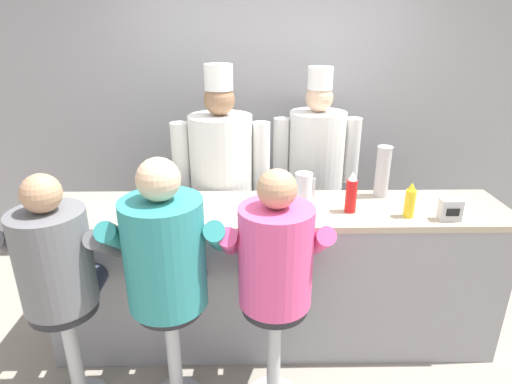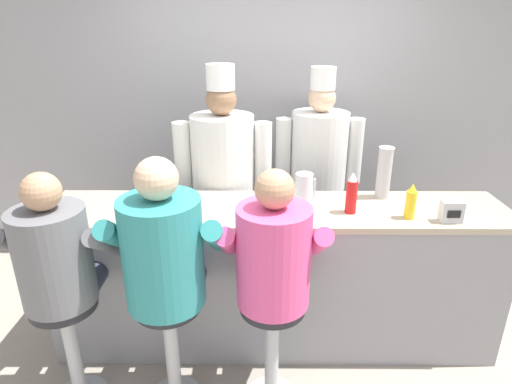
{
  "view_description": "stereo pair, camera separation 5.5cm",
  "coord_description": "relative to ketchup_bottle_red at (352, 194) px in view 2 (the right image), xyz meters",
  "views": [
    {
      "loc": [
        -0.17,
        -2.22,
        2.13
      ],
      "look_at": [
        -0.13,
        0.27,
        1.15
      ],
      "focal_mm": 30.0,
      "sensor_mm": 36.0,
      "label": 1
    },
    {
      "loc": [
        -0.12,
        -2.22,
        2.13
      ],
      "look_at": [
        -0.13,
        0.27,
        1.15
      ],
      "focal_mm": 30.0,
      "sensor_mm": 36.0,
      "label": 2
    }
  ],
  "objects": [
    {
      "name": "coffee_mug_white",
      "position": [
        -1.4,
        0.07,
        -0.08
      ],
      "size": [
        0.13,
        0.08,
        0.09
      ],
      "color": "white",
      "rests_on": "diner_counter"
    },
    {
      "name": "mustard_bottle_yellow",
      "position": [
        0.34,
        -0.08,
        -0.02
      ],
      "size": [
        0.06,
        0.06,
        0.22
      ],
      "color": "yellow",
      "rests_on": "diner_counter"
    },
    {
      "name": "diner_seated_teal",
      "position": [
        -1.07,
        -0.45,
        -0.19
      ],
      "size": [
        0.65,
        0.64,
        1.53
      ],
      "color": "#B2B5BA",
      "rests_on": "ground_plane"
    },
    {
      "name": "wall_back",
      "position": [
        -0.46,
        1.34,
        0.2
      ],
      "size": [
        10.0,
        0.06,
        2.7
      ],
      "color": "#99999E",
      "rests_on": "ground_plane"
    },
    {
      "name": "diner_counter",
      "position": [
        -0.46,
        0.07,
        -0.64
      ],
      "size": [
        2.98,
        0.59,
        1.03
      ],
      "color": "gray",
      "rests_on": "ground_plane"
    },
    {
      "name": "cereal_bowl",
      "position": [
        -0.57,
        -0.12,
        -0.1
      ],
      "size": [
        0.15,
        0.15,
        0.05
      ],
      "color": "#4C7FB7",
      "rests_on": "diner_counter"
    },
    {
      "name": "diner_seated_grey",
      "position": [
        -1.65,
        -0.45,
        -0.23
      ],
      "size": [
        0.59,
        0.58,
        1.45
      ],
      "color": "#B2B5BA",
      "rests_on": "ground_plane"
    },
    {
      "name": "ground_plane",
      "position": [
        -0.46,
        -0.23,
        -1.15
      ],
      "size": [
        20.0,
        20.0,
        0.0
      ],
      "primitive_type": "plane",
      "color": "#9E9384"
    },
    {
      "name": "hot_sauce_bottle_orange",
      "position": [
        -0.38,
        -0.09,
        -0.05
      ],
      "size": [
        0.03,
        0.03,
        0.16
      ],
      "color": "orange",
      "rests_on": "diner_counter"
    },
    {
      "name": "ketchup_bottle_red",
      "position": [
        0.0,
        0.0,
        0.0
      ],
      "size": [
        0.07,
        0.07,
        0.27
      ],
      "color": "red",
      "rests_on": "diner_counter"
    },
    {
      "name": "cook_in_whites_near",
      "position": [
        -0.84,
        0.62,
        -0.12
      ],
      "size": [
        0.73,
        0.47,
        1.87
      ],
      "color": "#232328",
      "rests_on": "ground_plane"
    },
    {
      "name": "water_pitcher_clear",
      "position": [
        -0.28,
        0.1,
        -0.01
      ],
      "size": [
        0.13,
        0.11,
        0.22
      ],
      "color": "silver",
      "rests_on": "diner_counter"
    },
    {
      "name": "napkin_dispenser_chrome",
      "position": [
        0.57,
        -0.13,
        -0.06
      ],
      "size": [
        0.13,
        0.08,
        0.13
      ],
      "color": "silver",
      "rests_on": "diner_counter"
    },
    {
      "name": "cook_in_whites_far",
      "position": [
        -0.08,
        0.94,
        -0.15
      ],
      "size": [
        0.71,
        0.46,
        1.82
      ],
      "color": "#232328",
      "rests_on": "ground_plane"
    },
    {
      "name": "cup_stack_steel",
      "position": [
        0.26,
        0.26,
        0.05
      ],
      "size": [
        0.1,
        0.1,
        0.35
      ],
      "color": "#B7BABF",
      "rests_on": "diner_counter"
    },
    {
      "name": "breakfast_plate",
      "position": [
        -1.18,
        -0.06,
        -0.11
      ],
      "size": [
        0.22,
        0.22,
        0.04
      ],
      "color": "white",
      "rests_on": "diner_counter"
    },
    {
      "name": "diner_seated_pink",
      "position": [
        -0.49,
        -0.45,
        -0.22
      ],
      "size": [
        0.6,
        0.59,
        1.47
      ],
      "color": "#B2B5BA",
      "rests_on": "ground_plane"
    }
  ]
}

